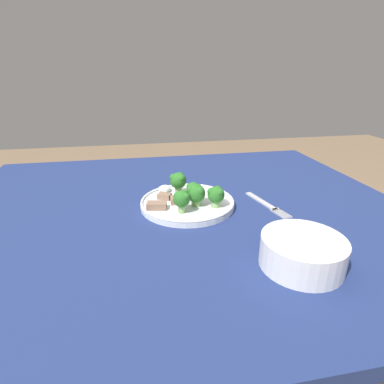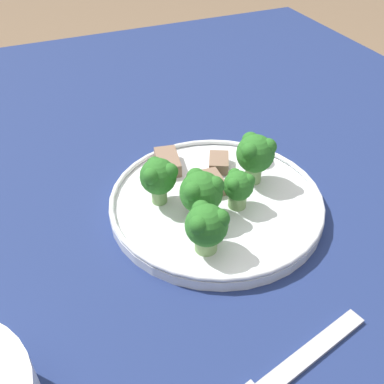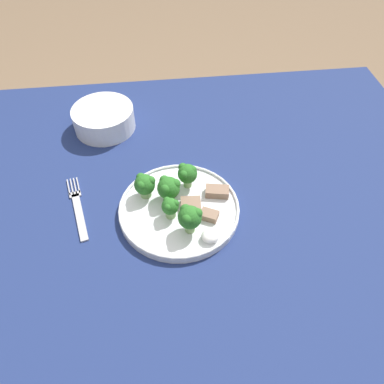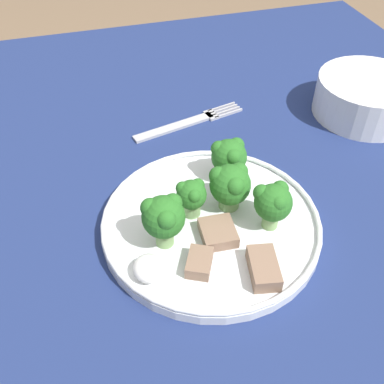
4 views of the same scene
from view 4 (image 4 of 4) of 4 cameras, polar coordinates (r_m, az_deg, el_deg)
table at (r=0.57m, az=2.83°, el=-13.09°), size 1.18×0.98×0.74m
dinner_plate at (r=0.50m, az=2.54°, el=-3.93°), size 0.24×0.24×0.02m
fork at (r=0.66m, az=-0.49°, el=8.82°), size 0.06×0.17×0.00m
cream_bowl at (r=0.71m, az=21.29°, el=11.09°), size 0.15×0.15×0.06m
broccoli_floret_near_rim_left at (r=0.53m, az=4.73°, el=4.49°), size 0.04×0.04×0.05m
broccoli_floret_center_left at (r=0.48m, az=-0.06°, el=-0.44°), size 0.03×0.03×0.05m
broccoli_floret_back_left at (r=0.45m, az=-3.64°, el=-3.18°), size 0.05×0.04×0.06m
broccoli_floret_front_left at (r=0.48m, az=10.15°, el=-1.12°), size 0.04×0.04×0.06m
broccoli_floret_center_back at (r=0.49m, az=4.88°, el=0.97°), size 0.05×0.05×0.06m
meat_slice_front_slice at (r=0.45m, az=0.95°, el=-8.95°), size 0.04×0.04×0.01m
meat_slice_middle_slice at (r=0.45m, az=9.09°, el=-9.51°), size 0.05×0.04×0.02m
meat_slice_rear_slice at (r=0.47m, az=3.54°, el=-5.39°), size 0.04×0.04×0.01m
sauce_dollop at (r=0.44m, az=-5.55°, el=-9.61°), size 0.03×0.03×0.02m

